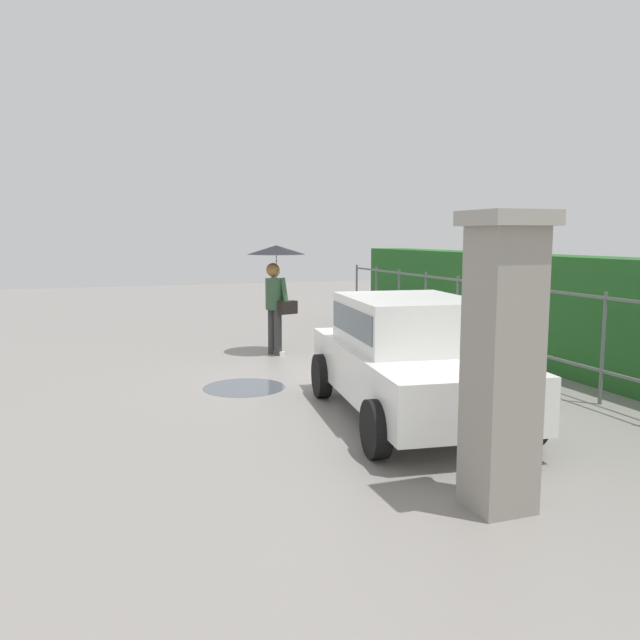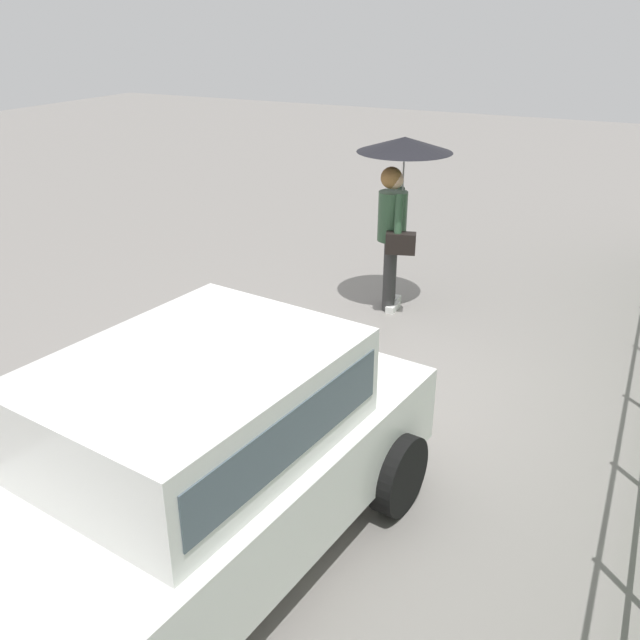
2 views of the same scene
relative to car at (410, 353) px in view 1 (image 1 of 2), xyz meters
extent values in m
plane|color=gray|center=(-2.51, -0.07, -0.80)|extent=(40.00, 40.00, 0.00)
cube|color=white|center=(0.06, -0.01, -0.22)|extent=(3.88, 2.09, 0.60)
cube|color=white|center=(-0.09, 0.01, 0.38)|extent=(2.06, 1.67, 0.60)
cube|color=#4C5B66|center=(-0.09, 0.01, 0.40)|extent=(1.92, 1.67, 0.33)
cylinder|color=black|center=(1.40, 0.67, -0.50)|extent=(0.62, 0.25, 0.60)
cylinder|color=black|center=(1.19, -1.00, -0.50)|extent=(0.62, 0.25, 0.60)
cylinder|color=black|center=(-1.08, 0.98, -0.50)|extent=(0.62, 0.25, 0.60)
cylinder|color=black|center=(-1.29, -0.68, -0.50)|extent=(0.62, 0.25, 0.60)
cube|color=red|center=(-1.72, 0.77, -0.07)|extent=(0.08, 0.21, 0.16)
cube|color=red|center=(-1.86, -0.32, -0.07)|extent=(0.08, 0.21, 0.16)
cylinder|color=#333333|center=(-4.66, -0.48, -0.37)|extent=(0.15, 0.15, 0.86)
cylinder|color=#333333|center=(-4.47, -0.42, -0.37)|extent=(0.15, 0.15, 0.86)
cube|color=white|center=(-4.68, -0.42, -0.76)|extent=(0.26, 0.10, 0.08)
cube|color=white|center=(-4.49, -0.36, -0.76)|extent=(0.26, 0.10, 0.08)
cylinder|color=#2D4C33|center=(-4.56, -0.45, 0.35)|extent=(0.34, 0.34, 0.58)
sphere|color=#DBAD89|center=(-4.56, -0.45, 0.78)|extent=(0.22, 0.22, 0.22)
sphere|color=olive|center=(-4.55, -0.47, 0.80)|extent=(0.25, 0.25, 0.25)
cylinder|color=#2D4C33|center=(-4.80, -0.44, 0.37)|extent=(0.24, 0.15, 0.56)
cylinder|color=#2D4C33|center=(-4.38, -0.30, 0.37)|extent=(0.24, 0.15, 0.56)
cylinder|color=#B2B2B7|center=(-4.67, -0.37, 0.69)|extent=(0.02, 0.02, 0.77)
cone|color=black|center=(-4.67, -0.37, 1.16)|extent=(1.09, 1.09, 0.17)
cube|color=black|center=(-4.35, -0.25, 0.11)|extent=(0.26, 0.37, 0.24)
cube|color=gray|center=(2.61, -0.55, 0.35)|extent=(0.48, 0.48, 2.30)
cube|color=#9E998E|center=(2.61, -0.55, 1.56)|extent=(0.60, 0.60, 0.12)
cylinder|color=#59605B|center=(-8.01, 2.67, -0.05)|extent=(0.05, 0.05, 1.50)
cylinder|color=#59605B|center=(-6.82, 2.67, -0.05)|extent=(0.05, 0.05, 1.50)
cylinder|color=#59605B|center=(-5.63, 2.67, -0.05)|extent=(0.05, 0.05, 1.50)
cylinder|color=#59605B|center=(-4.44, 2.67, -0.05)|extent=(0.05, 0.05, 1.50)
cylinder|color=#59605B|center=(-3.25, 2.67, -0.05)|extent=(0.05, 0.05, 1.50)
cylinder|color=#59605B|center=(-2.06, 2.67, -0.05)|extent=(0.05, 0.05, 1.50)
cylinder|color=#59605B|center=(-0.87, 2.67, -0.05)|extent=(0.05, 0.05, 1.50)
cylinder|color=#59605B|center=(0.32, 2.67, -0.05)|extent=(0.05, 0.05, 1.50)
cube|color=#59605B|center=(-2.06, 2.67, 0.62)|extent=(11.90, 0.03, 0.04)
cube|color=#59605B|center=(-2.06, 2.67, -0.35)|extent=(11.90, 0.03, 0.04)
cube|color=#235B23|center=(-2.06, 3.74, 0.15)|extent=(12.90, 0.90, 1.90)
cylinder|color=#4C545B|center=(-2.18, -1.58, -0.80)|extent=(1.22, 1.22, 0.00)
camera|label=1|loc=(6.81, -3.59, 1.42)|focal=35.58mm
camera|label=2|loc=(2.76, 2.27, 2.51)|focal=38.35mm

